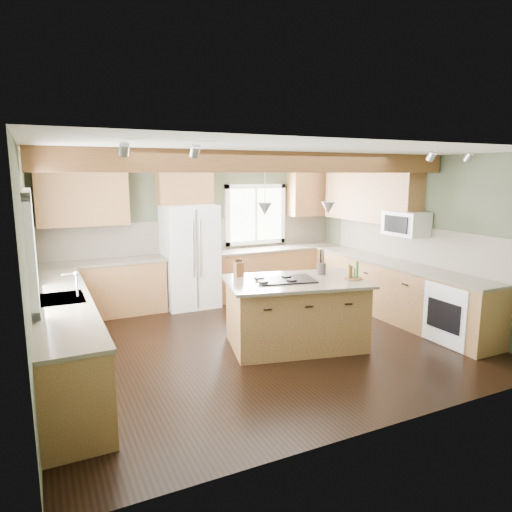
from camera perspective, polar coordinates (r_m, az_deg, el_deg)
name	(u,v)px	position (r m, az deg, el deg)	size (l,w,h in m)	color
floor	(258,341)	(6.53, 0.27, -10.62)	(5.60, 5.60, 0.00)	black
ceiling	(258,153)	(6.11, 0.29, 12.80)	(5.60, 5.60, 0.00)	silver
wall_back	(199,230)	(8.48, -7.19, 3.21)	(5.60, 5.60, 0.00)	#404833
wall_left	(29,269)	(5.58, -26.52, -1.46)	(5.00, 5.00, 0.00)	#404833
wall_right	(413,238)	(7.83, 19.03, 2.14)	(5.00, 5.00, 0.00)	#404833
ceiling_beam	(270,162)	(5.81, 1.78, 11.65)	(5.55, 0.26, 0.26)	brown
soffit_trim	(199,162)	(8.33, -7.16, 11.63)	(5.55, 0.20, 0.10)	brown
backsplash_back	(199,235)	(8.48, -7.14, 2.59)	(5.58, 0.03, 0.58)	brown
backsplash_right	(410,243)	(7.86, 18.66, 1.53)	(0.03, 3.70, 0.58)	brown
base_cab_back_left	(102,290)	(7.96, -18.65, -4.02)	(2.02, 0.60, 0.88)	brown
counter_back_left	(101,262)	(7.86, -18.84, -0.77)	(2.06, 0.64, 0.04)	brown
base_cab_back_right	(277,271)	(8.95, 2.64, -1.95)	(2.62, 0.60, 0.88)	brown
counter_back_right	(277,248)	(8.86, 2.66, 0.96)	(2.66, 0.64, 0.04)	brown
base_cab_left	(64,338)	(5.85, -22.86, -9.42)	(0.60, 3.70, 0.88)	brown
counter_left	(61,300)	(5.72, -23.18, -5.06)	(0.64, 3.74, 0.04)	brown
base_cab_right	(394,291)	(7.82, 16.84, -4.18)	(0.60, 3.70, 0.88)	brown
counter_right	(395,263)	(7.72, 17.02, -0.87)	(0.64, 3.74, 0.04)	brown
upper_cab_back_left	(83,198)	(7.85, -20.86, 6.82)	(1.40, 0.35, 0.90)	brown
upper_cab_over_fridge	(184,184)	(8.17, -8.94, 8.88)	(0.96, 0.35, 0.70)	brown
upper_cab_right	(370,196)	(8.31, 14.04, 7.34)	(0.35, 2.20, 0.90)	brown
upper_cab_back_corner	(310,193)	(9.27, 6.79, 7.84)	(0.90, 0.35, 0.90)	brown
window_left	(29,246)	(5.59, -26.51, 1.17)	(0.04, 1.60, 1.05)	white
window_back	(255,214)	(8.87, -0.11, 5.22)	(1.10, 0.04, 1.00)	white
sink	(61,299)	(5.71, -23.19, -5.01)	(0.50, 0.65, 0.03)	#262628
faucet	(77,285)	(5.69, -21.48, -3.45)	(0.02, 0.02, 0.28)	#B2B2B7
dishwasher	(74,384)	(4.64, -21.77, -14.65)	(0.60, 0.60, 0.84)	white
oven	(459,313)	(6.95, 24.06, -6.51)	(0.60, 0.72, 0.84)	white
microwave	(406,224)	(7.61, 18.22, 3.87)	(0.40, 0.70, 0.38)	white
pendant_left	(265,209)	(5.90, 1.11, 5.90)	(0.18, 0.18, 0.16)	#B2B2B7
pendant_right	(328,208)	(6.17, 9.01, 5.96)	(0.18, 0.18, 0.16)	#B2B2B7
refrigerator	(190,256)	(8.09, -8.27, -0.02)	(0.90, 0.74, 1.80)	white
island	(295,314)	(6.29, 4.94, -7.25)	(1.74, 1.06, 0.88)	olive
island_top	(296,281)	(6.17, 5.00, -3.17)	(1.85, 1.18, 0.04)	brown
cooktop	(286,280)	(6.12, 3.72, -2.97)	(0.75, 0.50, 0.02)	black
knife_block	(239,269)	(6.33, -2.17, -1.69)	(0.12, 0.09, 0.20)	brown
utensil_crock	(322,269)	(6.53, 8.20, -1.56)	(0.12, 0.12, 0.16)	#403A33
bottle_tray	(353,271)	(6.32, 12.09, -1.80)	(0.25, 0.25, 0.23)	brown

